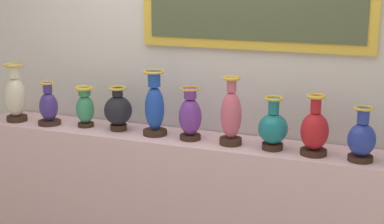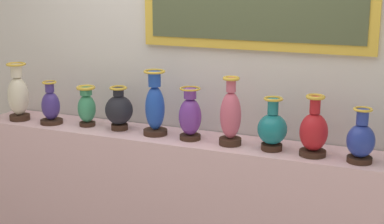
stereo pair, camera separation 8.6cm
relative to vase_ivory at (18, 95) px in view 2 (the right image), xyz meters
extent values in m
cube|color=beige|center=(1.32, 0.06, -0.68)|extent=(3.12, 0.39, 0.99)
cube|color=silver|center=(1.32, 0.32, 0.26)|extent=(5.41, 0.10, 2.86)
cylinder|color=#382319|center=(0.00, 0.00, -0.16)|extent=(0.14, 0.14, 0.04)
ellipsoid|color=beige|center=(0.00, 0.00, -0.01)|extent=(0.15, 0.15, 0.28)
cylinder|color=beige|center=(0.00, 0.00, 0.18)|extent=(0.08, 0.08, 0.09)
torus|color=gold|center=(0.00, 0.00, 0.22)|extent=(0.14, 0.14, 0.02)
cylinder|color=#382319|center=(0.27, 0.01, -0.17)|extent=(0.16, 0.16, 0.03)
ellipsoid|color=#3F2D7F|center=(0.27, 0.01, -0.06)|extent=(0.13, 0.13, 0.20)
cylinder|color=#3F2D7F|center=(0.27, 0.01, 0.08)|extent=(0.06, 0.06, 0.07)
torus|color=gold|center=(0.27, 0.01, 0.11)|extent=(0.10, 0.10, 0.01)
cylinder|color=#382319|center=(0.54, 0.05, -0.17)|extent=(0.11, 0.11, 0.03)
ellipsoid|color=#388C60|center=(0.54, 0.05, -0.06)|extent=(0.12, 0.12, 0.19)
cylinder|color=#388C60|center=(0.54, 0.05, 0.06)|extent=(0.08, 0.08, 0.05)
torus|color=gold|center=(0.54, 0.05, 0.09)|extent=(0.13, 0.13, 0.02)
cylinder|color=#382319|center=(0.80, 0.05, -0.16)|extent=(0.11, 0.11, 0.04)
ellipsoid|color=black|center=(0.80, 0.05, -0.05)|extent=(0.19, 0.19, 0.20)
cylinder|color=black|center=(0.80, 0.05, 0.08)|extent=(0.07, 0.07, 0.05)
torus|color=gold|center=(0.80, 0.05, 0.11)|extent=(0.12, 0.12, 0.02)
cylinder|color=#382319|center=(1.07, 0.04, -0.17)|extent=(0.16, 0.16, 0.03)
ellipsoid|color=#1E47B2|center=(1.07, 0.04, 0.00)|extent=(0.13, 0.13, 0.29)
cylinder|color=#1E47B2|center=(1.07, 0.04, 0.19)|extent=(0.08, 0.08, 0.10)
torus|color=gold|center=(1.07, 0.04, 0.24)|extent=(0.14, 0.14, 0.02)
cylinder|color=#382319|center=(1.32, 0.03, -0.17)|extent=(0.13, 0.13, 0.03)
ellipsoid|color=#6B3393|center=(1.32, 0.03, -0.03)|extent=(0.14, 0.14, 0.24)
cylinder|color=#6B3393|center=(1.32, 0.03, 0.12)|extent=(0.08, 0.08, 0.06)
torus|color=gold|center=(1.32, 0.03, 0.15)|extent=(0.13, 0.13, 0.01)
cylinder|color=#382319|center=(1.60, 0.02, -0.16)|extent=(0.14, 0.14, 0.04)
ellipsoid|color=#CC5972|center=(1.60, 0.02, 0.00)|extent=(0.13, 0.13, 0.29)
cylinder|color=#CC5972|center=(1.60, 0.02, 0.19)|extent=(0.06, 0.06, 0.08)
torus|color=gold|center=(1.60, 0.02, 0.23)|extent=(0.10, 0.10, 0.02)
cylinder|color=#382319|center=(1.86, 0.02, -0.16)|extent=(0.13, 0.13, 0.04)
ellipsoid|color=#19727A|center=(1.86, 0.02, -0.05)|extent=(0.18, 0.18, 0.18)
cylinder|color=#19727A|center=(1.86, 0.02, 0.08)|extent=(0.06, 0.06, 0.09)
torus|color=gold|center=(1.86, 0.02, 0.13)|extent=(0.12, 0.12, 0.02)
cylinder|color=#382319|center=(2.11, 0.01, -0.17)|extent=(0.16, 0.16, 0.03)
ellipsoid|color=red|center=(2.11, 0.01, -0.04)|extent=(0.16, 0.16, 0.22)
cylinder|color=red|center=(2.11, 0.01, 0.12)|extent=(0.06, 0.06, 0.10)
torus|color=gold|center=(2.11, 0.01, 0.17)|extent=(0.11, 0.11, 0.02)
cylinder|color=#382319|center=(2.37, -0.01, -0.17)|extent=(0.14, 0.14, 0.03)
ellipsoid|color=#263899|center=(2.37, -0.01, -0.06)|extent=(0.16, 0.16, 0.19)
cylinder|color=#263899|center=(2.37, -0.01, 0.08)|extent=(0.07, 0.07, 0.09)
torus|color=gold|center=(2.37, -0.01, 0.12)|extent=(0.11, 0.11, 0.01)
camera|label=1|loc=(2.61, -3.17, 0.86)|focal=52.84mm
camera|label=2|loc=(2.69, -3.14, 0.86)|focal=52.84mm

